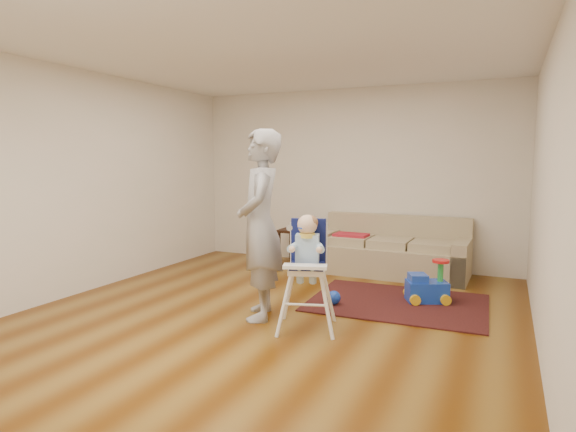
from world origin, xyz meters
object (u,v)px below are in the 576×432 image
at_px(sofa, 391,246).
at_px(adult, 260,225).
at_px(toy_ball, 334,298).
at_px(side_table, 299,246).
at_px(ride_on_toy, 427,280).
at_px(high_chair, 307,274).

bearing_deg(sofa, adult, -106.68).
xyz_separation_m(toy_ball, adult, (-0.56, -0.68, 0.87)).
height_order(sofa, side_table, sofa).
xyz_separation_m(ride_on_toy, adult, (-1.49, -1.24, 0.71)).
distance_m(sofa, side_table, 1.49).
bearing_deg(high_chair, ride_on_toy, 38.60).
bearing_deg(side_table, high_chair, -65.36).
bearing_deg(side_table, sofa, -5.12).
distance_m(high_chair, adult, 0.72).
bearing_deg(ride_on_toy, high_chair, -148.21).
bearing_deg(side_table, ride_on_toy, -31.80).
xyz_separation_m(sofa, adult, (-0.80, -2.44, 0.56)).
relative_size(side_table, adult, 0.28).
bearing_deg(adult, toy_ball, 115.50).
bearing_deg(adult, high_chair, 52.48).
relative_size(ride_on_toy, adult, 0.25).
xyz_separation_m(high_chair, adult, (-0.57, 0.13, 0.43)).
bearing_deg(high_chair, sofa, 67.33).
relative_size(sofa, toy_ball, 13.89).
bearing_deg(sofa, toy_ball, -96.29).
relative_size(sofa, side_table, 3.90).
height_order(side_table, ride_on_toy, side_table).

